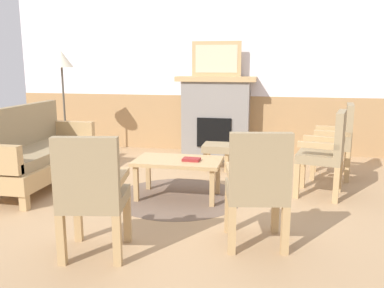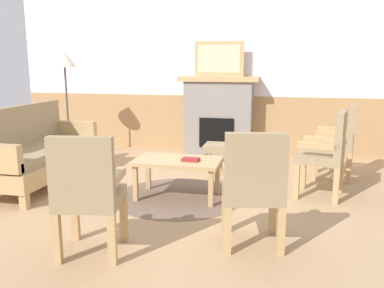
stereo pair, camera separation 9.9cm
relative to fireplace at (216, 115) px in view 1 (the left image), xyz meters
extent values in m
plane|color=tan|center=(0.00, -2.35, -0.65)|extent=(14.00, 14.00, 0.00)
cube|color=white|center=(0.00, 0.25, 0.70)|extent=(7.20, 0.12, 2.70)
cube|color=#A87F51|center=(0.00, 0.18, -0.18)|extent=(7.20, 0.02, 0.95)
cube|color=gray|center=(0.00, 0.00, -0.05)|extent=(1.10, 0.36, 1.20)
cube|color=black|center=(0.00, -0.19, -0.27)|extent=(0.56, 0.02, 0.48)
cube|color=tan|center=(0.00, 0.00, 0.59)|extent=(1.30, 0.44, 0.08)
cube|color=tan|center=(0.00, 0.00, 0.91)|extent=(0.80, 0.03, 0.56)
cube|color=beige|center=(0.00, -0.02, 0.91)|extent=(0.68, 0.01, 0.44)
cube|color=tan|center=(-1.55, -3.06, -0.57)|extent=(0.08, 0.08, 0.16)
cube|color=tan|center=(-1.55, -1.38, -0.57)|extent=(0.08, 0.08, 0.16)
cube|color=tan|center=(-2.15, -1.38, -0.57)|extent=(0.08, 0.08, 0.16)
cube|color=tan|center=(-1.85, -2.22, -0.39)|extent=(0.70, 1.80, 0.20)
cube|color=#937F5B|center=(-1.85, -2.22, -0.23)|extent=(0.60, 1.70, 0.12)
cube|color=#937F5B|center=(-2.15, -2.22, 0.08)|extent=(0.10, 1.70, 0.50)
cube|color=tan|center=(-1.85, -1.37, -0.12)|extent=(0.60, 0.10, 0.30)
cube|color=tan|center=(-0.51, -2.57, -0.45)|extent=(0.05, 0.05, 0.40)
cube|color=tan|center=(0.33, -2.57, -0.45)|extent=(0.05, 0.05, 0.40)
cube|color=tan|center=(-0.51, -2.13, -0.45)|extent=(0.05, 0.05, 0.40)
cube|color=tan|center=(0.33, -2.13, -0.45)|extent=(0.05, 0.05, 0.40)
cube|color=tan|center=(-0.09, -2.35, -0.23)|extent=(0.96, 0.56, 0.04)
cylinder|color=brown|center=(-0.09, -2.35, -0.65)|extent=(1.46, 1.46, 0.01)
cube|color=maroon|center=(0.07, -2.38, -0.20)|extent=(0.20, 0.14, 0.03)
cube|color=tan|center=(0.02, -1.16, -0.52)|extent=(0.05, 0.05, 0.26)
cube|color=tan|center=(0.32, -1.16, -0.52)|extent=(0.05, 0.05, 0.26)
cube|color=tan|center=(0.02, -0.86, -0.52)|extent=(0.05, 0.05, 0.26)
cube|color=tan|center=(0.32, -0.86, -0.52)|extent=(0.05, 0.05, 0.26)
cube|color=#937F5B|center=(0.17, -1.01, -0.34)|extent=(0.40, 0.40, 0.10)
cube|color=tan|center=(1.22, -2.11, -0.45)|extent=(0.07, 0.07, 0.40)
cube|color=tan|center=(1.31, -1.70, -0.45)|extent=(0.07, 0.07, 0.40)
cube|color=tan|center=(1.63, -2.20, -0.45)|extent=(0.07, 0.07, 0.40)
cube|color=tan|center=(1.72, -1.79, -0.45)|extent=(0.07, 0.07, 0.40)
cube|color=#937F5B|center=(1.47, -1.95, -0.20)|extent=(0.57, 0.57, 0.10)
cube|color=#937F5B|center=(1.67, -1.99, 0.09)|extent=(0.18, 0.49, 0.48)
cube|color=tan|center=(1.43, -2.15, -0.03)|extent=(0.44, 0.16, 0.06)
cube|color=tan|center=(1.51, -1.75, -0.03)|extent=(0.44, 0.16, 0.06)
cube|color=tan|center=(1.46, -1.30, -0.45)|extent=(0.07, 0.07, 0.40)
cube|color=tan|center=(1.52, -0.89, -0.45)|extent=(0.07, 0.07, 0.40)
cube|color=tan|center=(1.88, -1.36, -0.45)|extent=(0.07, 0.07, 0.40)
cube|color=tan|center=(1.94, -0.95, -0.45)|extent=(0.07, 0.07, 0.40)
cube|color=#937F5B|center=(1.70, -1.13, -0.20)|extent=(0.54, 0.54, 0.10)
cube|color=#937F5B|center=(1.90, -1.16, 0.09)|extent=(0.15, 0.49, 0.48)
cube|color=tan|center=(1.67, -1.33, -0.03)|extent=(0.45, 0.13, 0.06)
cube|color=tan|center=(1.73, -0.92, -0.03)|extent=(0.45, 0.13, 0.06)
cube|color=tan|center=(-0.66, -3.62, -0.45)|extent=(0.07, 0.07, 0.40)
cube|color=tan|center=(-0.25, -3.55, -0.45)|extent=(0.07, 0.07, 0.40)
cube|color=tan|center=(-0.59, -4.04, -0.45)|extent=(0.07, 0.07, 0.40)
cube|color=tan|center=(-0.17, -3.96, -0.45)|extent=(0.07, 0.07, 0.40)
cube|color=#937F5B|center=(-0.42, -3.79, -0.20)|extent=(0.56, 0.56, 0.10)
cube|color=#937F5B|center=(-0.38, -3.99, 0.09)|extent=(0.49, 0.16, 0.48)
cube|color=tan|center=(-0.62, -3.83, -0.03)|extent=(0.15, 0.45, 0.06)
cube|color=tan|center=(-0.21, -3.76, -0.03)|extent=(0.15, 0.45, 0.06)
cube|color=tan|center=(0.57, -3.19, -0.45)|extent=(0.07, 0.07, 0.40)
cube|color=tan|center=(0.98, -3.12, -0.45)|extent=(0.07, 0.07, 0.40)
cube|color=tan|center=(0.65, -3.60, -0.45)|extent=(0.07, 0.07, 0.40)
cube|color=tan|center=(1.06, -3.53, -0.45)|extent=(0.07, 0.07, 0.40)
cube|color=#937F5B|center=(0.81, -3.36, -0.20)|extent=(0.56, 0.56, 0.10)
cube|color=#937F5B|center=(0.85, -3.56, 0.09)|extent=(0.49, 0.17, 0.48)
cube|color=tan|center=(0.61, -3.40, -0.03)|extent=(0.15, 0.45, 0.06)
cube|color=tan|center=(1.02, -3.32, -0.03)|extent=(0.15, 0.45, 0.06)
cylinder|color=#332D28|center=(-2.28, -0.83, -0.64)|extent=(0.24, 0.24, 0.03)
cylinder|color=#4C473D|center=(-2.28, -0.83, 0.08)|extent=(0.03, 0.03, 1.40)
cone|color=beige|center=(-2.28, -0.83, 0.90)|extent=(0.36, 0.36, 0.25)
camera|label=1|loc=(0.93, -6.59, 0.84)|focal=37.69mm
camera|label=2|loc=(1.02, -6.57, 0.84)|focal=37.69mm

